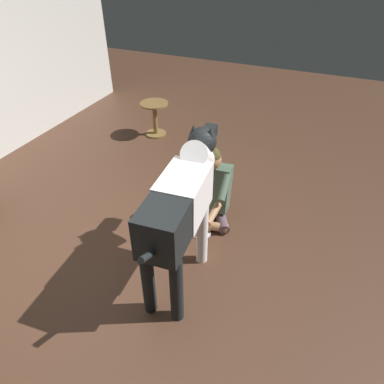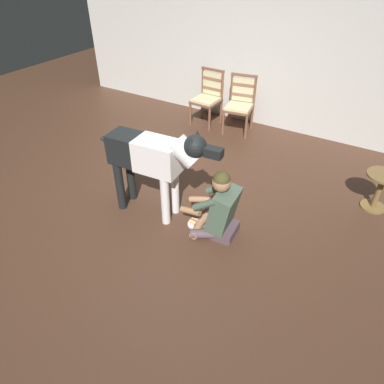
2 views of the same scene
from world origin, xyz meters
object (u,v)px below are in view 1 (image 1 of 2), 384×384
(large_dog, at_px, (182,203))
(hot_dog_on_plate, at_px, (201,231))
(person_sitting_on_floor, at_px, (210,190))
(round_side_table, at_px, (155,116))

(large_dog, bearing_deg, hot_dog_on_plate, 4.61)
(person_sitting_on_floor, distance_m, round_side_table, 2.11)
(large_dog, relative_size, hot_dog_on_plate, 7.41)
(large_dog, relative_size, round_side_table, 3.11)
(large_dog, distance_m, hot_dog_on_plate, 0.95)
(person_sitting_on_floor, relative_size, round_side_table, 1.67)
(person_sitting_on_floor, relative_size, hot_dog_on_plate, 3.98)
(person_sitting_on_floor, xyz_separation_m, large_dog, (-0.84, -0.07, 0.45))
(hot_dog_on_plate, relative_size, round_side_table, 0.42)
(large_dog, height_order, round_side_table, large_dog)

